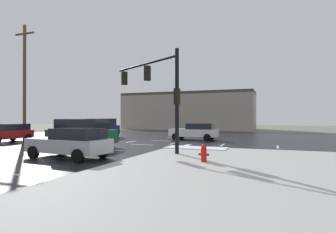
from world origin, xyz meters
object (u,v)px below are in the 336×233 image
Objects in this scene: sedan_silver at (71,143)px; suv_green at (82,132)px; suv_navy at (102,128)px; sedan_white at (195,131)px; utility_pole_mid at (25,81)px; fire_hydrant at (204,153)px; sedan_red at (7,133)px; traffic_signal_mast at (157,85)px.

suv_green reaches higher than sedan_silver.
suv_navy is 1.09× the size of sedan_white.
utility_pole_mid reaches higher than suv_green.
fire_hydrant is 20.11m from utility_pole_mid.
suv_green is (4.09, -8.37, 0.00)m from suv_navy.
sedan_silver reaches higher than fire_hydrant.
fire_hydrant is 13.89m from sedan_white.
suv_navy is at bearing 138.68° from fire_hydrant.
sedan_red is 0.98× the size of sedan_silver.
sedan_white is 16.75m from sedan_red.
sedan_white reaches higher than fire_hydrant.
traffic_signal_mast is 10.62m from sedan_white.
suv_green is (-9.85, 3.88, 0.55)m from fire_hydrant.
suv_green is (-6.16, 0.69, -3.05)m from traffic_signal_mast.
suv_green is (8.77, -1.15, 0.24)m from sedan_red.
fire_hydrant is (3.69, -3.20, -3.60)m from traffic_signal_mast.
suv_navy is at bearing -11.33° from traffic_signal_mast.
sedan_white is 0.98× the size of sedan_silver.
sedan_white is (-4.04, 13.29, 0.32)m from fire_hydrant.
sedan_white is at bearing -124.17° from suv_green.
sedan_silver is (-3.20, -3.91, -3.28)m from traffic_signal_mast.
traffic_signal_mast is 7.41× the size of fire_hydrant.
suv_green is at bearing -17.49° from utility_pole_mid.
fire_hydrant is at bearing -19.68° from utility_pole_mid.
suv_navy is 9.95m from sedan_white.
suv_green is at bearing 20.10° from suv_navy.
traffic_signal_mast is at bearing 139.10° from fire_hydrant.
fire_hydrant is 0.17× the size of sedan_white.
fire_hydrant is 19.29m from sedan_red.
sedan_white is 14.29m from sedan_silver.
utility_pole_mid is at bearing 25.50° from sedan_white.
suv_green is at bearing -52.31° from sedan_silver.
traffic_signal_mast is 0.55× the size of utility_pole_mid.
utility_pole_mid is (-8.49, 2.68, 4.45)m from suv_green.
sedan_red is at bearing -100.31° from utility_pole_mid.
fire_hydrant is at bearing 73.55° from sedan_red.
sedan_red is at bearing -38.86° from suv_navy.
traffic_signal_mast is at bearing 171.19° from suv_green.
suv_navy reaches higher than sedan_white.
suv_green is 0.46× the size of utility_pole_mid.
fire_hydrant is at bearing 42.77° from suv_navy.
fire_hydrant is 18.57m from suv_navy.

